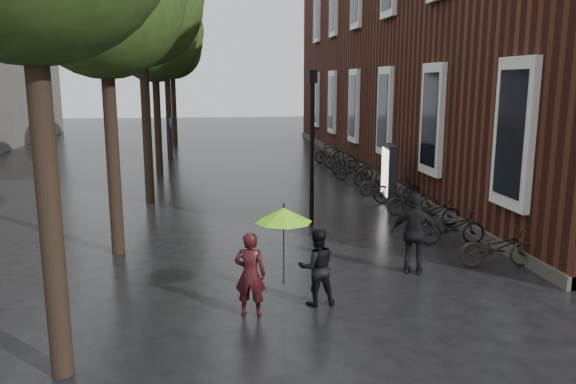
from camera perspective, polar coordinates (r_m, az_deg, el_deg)
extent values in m
cube|color=#38160F|center=(29.23, 17.36, 14.21)|extent=(10.00, 33.00, 12.00)
cube|color=silver|center=(14.47, 22.08, 5.50)|extent=(0.25, 1.60, 3.60)
cube|color=black|center=(14.42, 21.74, 5.51)|extent=(0.10, 1.20, 3.00)
cube|color=silver|center=(18.95, 14.52, 7.14)|extent=(0.25, 1.60, 3.60)
cube|color=black|center=(18.91, 14.24, 7.14)|extent=(0.10, 1.20, 3.00)
cube|color=silver|center=(23.63, 9.88, 8.08)|extent=(0.25, 1.60, 3.60)
cube|color=black|center=(23.60, 9.64, 8.08)|extent=(0.10, 1.20, 3.00)
cube|color=silver|center=(28.43, 6.77, 8.68)|extent=(0.25, 1.60, 3.60)
cube|color=black|center=(28.41, 6.58, 8.68)|extent=(0.10, 1.20, 3.00)
cube|color=silver|center=(33.29, 4.56, 9.09)|extent=(0.25, 1.60, 3.60)
cube|color=black|center=(33.26, 4.39, 9.09)|extent=(0.10, 1.20, 3.00)
cube|color=silver|center=(33.53, 4.72, 18.52)|extent=(0.25, 1.60, 3.60)
cube|color=black|center=(33.51, 4.54, 18.53)|extent=(0.10, 1.20, 3.00)
cube|color=silver|center=(38.18, 2.92, 9.38)|extent=(0.25, 1.60, 3.60)
cube|color=black|center=(38.16, 2.77, 9.38)|extent=(0.10, 1.20, 3.00)
cube|color=silver|center=(38.40, 3.00, 17.61)|extent=(0.25, 1.60, 3.60)
cube|color=black|center=(38.38, 2.85, 17.62)|extent=(0.10, 1.20, 3.00)
cube|color=#3F3833|center=(27.78, 7.46, 2.69)|extent=(0.40, 33.00, 0.30)
cylinder|color=black|center=(8.49, -23.01, -2.65)|extent=(0.32, 0.32, 4.68)
cylinder|color=black|center=(14.30, -17.32, 2.75)|extent=(0.32, 0.32, 4.51)
cylinder|color=black|center=(20.16, -14.13, 5.89)|extent=(0.32, 0.32, 4.95)
cylinder|color=black|center=(26.15, -13.08, 6.49)|extent=(0.32, 0.32, 4.40)
cylinder|color=black|center=(32.10, -12.02, 7.71)|extent=(0.32, 0.32, 4.79)
cylinder|color=black|center=(38.08, -11.49, 8.09)|extent=(0.32, 0.32, 4.57)
imported|color=black|center=(10.32, -3.86, -8.33)|extent=(0.65, 0.51, 1.58)
imported|color=black|center=(10.81, 2.95, -7.61)|extent=(0.76, 0.61, 1.50)
cylinder|color=black|center=(10.34, -0.43, -5.93)|extent=(0.02, 0.02, 1.33)
cone|color=#75E317|center=(10.16, -0.44, -2.34)|extent=(1.05, 1.05, 0.27)
cylinder|color=black|center=(10.12, -0.44, -1.39)|extent=(0.02, 0.02, 0.08)
imported|color=black|center=(12.76, 12.80, -4.14)|extent=(1.16, 0.87, 1.84)
imported|color=black|center=(13.87, 20.52, -5.28)|extent=(1.84, 0.78, 0.94)
imported|color=black|center=(15.35, 16.30, -3.46)|extent=(1.81, 0.73, 0.93)
imported|color=black|center=(16.94, 14.53, -2.06)|extent=(1.77, 0.82, 0.90)
imported|color=black|center=(18.48, 12.52, -0.87)|extent=(1.73, 0.65, 0.90)
imported|color=black|center=(19.96, 11.04, 0.26)|extent=(1.73, 0.68, 1.01)
imported|color=black|center=(21.41, 9.18, 0.82)|extent=(1.68, 0.87, 0.84)
imported|color=black|center=(23.21, 8.43, 1.79)|extent=(1.63, 0.69, 0.95)
imported|color=black|center=(24.48, 6.71, 2.23)|extent=(1.73, 0.91, 0.87)
imported|color=black|center=(26.15, 6.11, 2.85)|extent=(1.71, 0.62, 0.90)
imported|color=black|center=(27.83, 5.29, 3.46)|extent=(1.64, 0.51, 0.98)
imported|color=black|center=(29.50, 4.25, 3.93)|extent=(1.69, 0.65, 0.99)
cube|color=black|center=(20.31, 10.22, 1.91)|extent=(0.28, 1.34, 2.02)
cube|color=beige|center=(20.25, 9.83, 2.05)|extent=(0.04, 1.13, 1.66)
cylinder|color=black|center=(16.51, 2.46, 3.88)|extent=(0.13, 0.13, 4.25)
cube|color=black|center=(16.37, 2.53, 11.65)|extent=(0.23, 0.23, 0.37)
sphere|color=#FFE5B2|center=(16.37, 2.53, 11.65)|extent=(0.19, 0.19, 0.19)
cylinder|color=#262628|center=(25.45, -11.99, 4.16)|extent=(0.06, 0.06, 2.41)
cylinder|color=navy|center=(25.32, -11.88, 6.87)|extent=(0.03, 0.48, 0.48)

